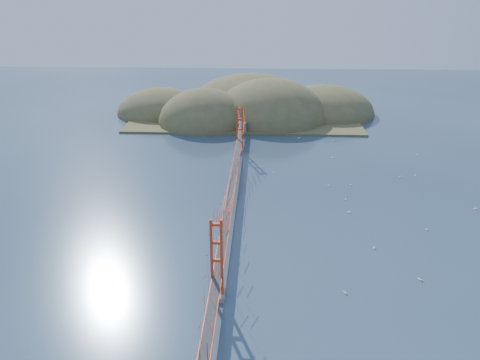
{
  "coord_description": "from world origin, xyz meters",
  "views": [
    {
      "loc": [
        5.51,
        -81.52,
        38.45
      ],
      "look_at": [
        1.55,
        0.0,
        4.64
      ],
      "focal_mm": 35.0,
      "sensor_mm": 36.0,
      "label": 1
    }
  ],
  "objects_px": {
    "bridge": "(232,168)",
    "sailboat_2": "(349,212)",
    "sailboat_0": "(374,247)",
    "sailboat_1": "(328,185)"
  },
  "relations": [
    {
      "from": "sailboat_2",
      "to": "sailboat_0",
      "type": "height_order",
      "value": "sailboat_2"
    },
    {
      "from": "bridge",
      "to": "sailboat_0",
      "type": "height_order",
      "value": "bridge"
    },
    {
      "from": "sailboat_2",
      "to": "sailboat_0",
      "type": "bearing_deg",
      "value": -81.38
    },
    {
      "from": "sailboat_2",
      "to": "sailboat_0",
      "type": "xyz_separation_m",
      "value": [
        1.89,
        -12.47,
        -0.01
      ]
    },
    {
      "from": "sailboat_0",
      "to": "sailboat_2",
      "type": "bearing_deg",
      "value": 98.62
    },
    {
      "from": "bridge",
      "to": "sailboat_1",
      "type": "xyz_separation_m",
      "value": [
        19.62,
        8.66,
        -6.87
      ]
    },
    {
      "from": "sailboat_1",
      "to": "sailboat_2",
      "type": "bearing_deg",
      "value": -79.98
    },
    {
      "from": "bridge",
      "to": "sailboat_2",
      "type": "bearing_deg",
      "value": -9.7
    },
    {
      "from": "bridge",
      "to": "sailboat_1",
      "type": "height_order",
      "value": "bridge"
    },
    {
      "from": "sailboat_1",
      "to": "sailboat_0",
      "type": "relative_size",
      "value": 0.95
    }
  ]
}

